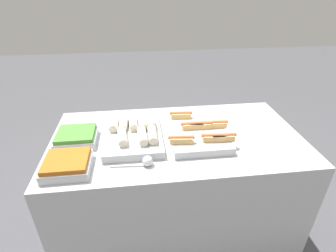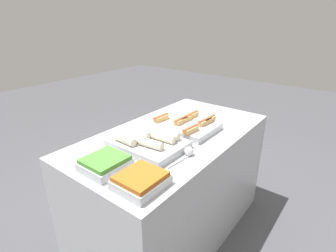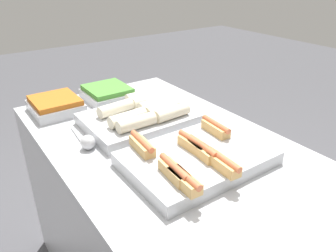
{
  "view_description": "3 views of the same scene",
  "coord_description": "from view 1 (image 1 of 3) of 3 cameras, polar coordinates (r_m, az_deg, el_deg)",
  "views": [
    {
      "loc": [
        -0.24,
        -1.42,
        1.81
      ],
      "look_at": [
        -0.06,
        0.0,
        0.99
      ],
      "focal_mm": 28.0,
      "sensor_mm": 36.0,
      "label": 1
    },
    {
      "loc": [
        -1.42,
        -1.06,
        1.72
      ],
      "look_at": [
        -0.06,
        0.0,
        0.99
      ],
      "focal_mm": 28.0,
      "sensor_mm": 36.0,
      "label": 2
    },
    {
      "loc": [
        0.88,
        -0.66,
        1.57
      ],
      "look_at": [
        -0.06,
        0.0,
        0.99
      ],
      "focal_mm": 35.0,
      "sensor_mm": 36.0,
      "label": 3
    }
  ],
  "objects": [
    {
      "name": "tray_side_back",
      "position": [
        1.71,
        -19.29,
        -2.29
      ],
      "size": [
        0.24,
        0.22,
        0.07
      ],
      "color": "#B7BABF",
      "rests_on": "counter"
    },
    {
      "name": "tray_side_front",
      "position": [
        1.49,
        -21.09,
        -7.86
      ],
      "size": [
        0.24,
        0.22,
        0.07
      ],
      "color": "#B7BABF",
      "rests_on": "counter"
    },
    {
      "name": "tray_hotdogs",
      "position": [
        1.69,
        6.32,
        -1.11
      ],
      "size": [
        0.4,
        0.51,
        0.1
      ],
      "color": "#B7BABF",
      "rests_on": "counter"
    },
    {
      "name": "tray_wraps",
      "position": [
        1.66,
        -7.44,
        -1.52
      ],
      "size": [
        0.35,
        0.48,
        0.1
      ],
      "color": "#B7BABF",
      "rests_on": "counter"
    },
    {
      "name": "ground_plane",
      "position": [
        2.31,
        1.56,
        -21.82
      ],
      "size": [
        12.0,
        12.0,
        0.0
      ],
      "primitive_type": "plane",
      "color": "#4C4C51"
    },
    {
      "name": "counter",
      "position": [
        1.98,
        1.74,
        -13.55
      ],
      "size": [
        1.6,
        0.86,
        0.91
      ],
      "color": "#B7BABF",
      "rests_on": "ground_plane"
    },
    {
      "name": "serving_spoon_near",
      "position": [
        1.43,
        -4.85,
        -7.7
      ],
      "size": [
        0.24,
        0.06,
        0.06
      ],
      "color": "silver",
      "rests_on": "counter"
    }
  ]
}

